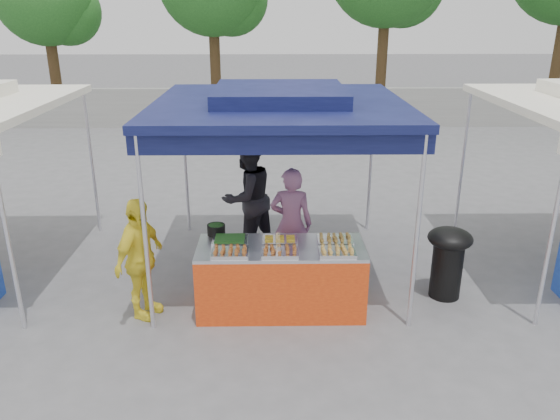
{
  "coord_description": "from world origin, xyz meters",
  "views": [
    {
      "loc": [
        -0.1,
        -6.03,
        3.51
      ],
      "look_at": [
        0.0,
        0.6,
        1.05
      ],
      "focal_mm": 35.0,
      "sensor_mm": 36.0,
      "label": 1
    }
  ],
  "objects_px": {
    "vendor_woman": "(291,224)",
    "helper_man": "(247,198)",
    "cooking_pot": "(216,230)",
    "customer_person": "(140,259)",
    "wok_burner": "(448,257)",
    "vendor_table": "(281,278)"
  },
  "relations": [
    {
      "from": "vendor_table",
      "to": "helper_man",
      "type": "xyz_separation_m",
      "value": [
        -0.47,
        1.66,
        0.47
      ]
    },
    {
      "from": "vendor_woman",
      "to": "helper_man",
      "type": "relative_size",
      "value": 0.88
    },
    {
      "from": "helper_man",
      "to": "wok_burner",
      "type": "bearing_deg",
      "value": 110.53
    },
    {
      "from": "helper_man",
      "to": "customer_person",
      "type": "distance_m",
      "value": 2.15
    },
    {
      "from": "wok_burner",
      "to": "vendor_woman",
      "type": "bearing_deg",
      "value": 148.17
    },
    {
      "from": "helper_man",
      "to": "cooking_pot",
      "type": "bearing_deg",
      "value": 33.81
    },
    {
      "from": "wok_burner",
      "to": "customer_person",
      "type": "height_order",
      "value": "customer_person"
    },
    {
      "from": "vendor_woman",
      "to": "customer_person",
      "type": "bearing_deg",
      "value": 35.81
    },
    {
      "from": "cooking_pot",
      "to": "helper_man",
      "type": "height_order",
      "value": "helper_man"
    },
    {
      "from": "vendor_table",
      "to": "cooking_pot",
      "type": "xyz_separation_m",
      "value": [
        -0.8,
        0.36,
        0.49
      ]
    },
    {
      "from": "cooking_pot",
      "to": "customer_person",
      "type": "xyz_separation_m",
      "value": [
        -0.86,
        -0.48,
        -0.17
      ]
    },
    {
      "from": "cooking_pot",
      "to": "wok_burner",
      "type": "relative_size",
      "value": 0.24
    },
    {
      "from": "vendor_woman",
      "to": "helper_man",
      "type": "xyz_separation_m",
      "value": [
        -0.62,
        0.79,
        0.11
      ]
    },
    {
      "from": "wok_burner",
      "to": "helper_man",
      "type": "height_order",
      "value": "helper_man"
    },
    {
      "from": "helper_man",
      "to": "customer_person",
      "type": "xyz_separation_m",
      "value": [
        -1.19,
        -1.78,
        -0.14
      ]
    },
    {
      "from": "customer_person",
      "to": "vendor_woman",
      "type": "bearing_deg",
      "value": -40.02
    },
    {
      "from": "wok_burner",
      "to": "helper_man",
      "type": "xyz_separation_m",
      "value": [
        -2.59,
        1.36,
        0.33
      ]
    },
    {
      "from": "cooking_pot",
      "to": "helper_man",
      "type": "bearing_deg",
      "value": 75.52
    },
    {
      "from": "cooking_pot",
      "to": "customer_person",
      "type": "bearing_deg",
      "value": -150.65
    },
    {
      "from": "helper_man",
      "to": "customer_person",
      "type": "relative_size",
      "value": 1.19
    },
    {
      "from": "vendor_table",
      "to": "customer_person",
      "type": "xyz_separation_m",
      "value": [
        -1.66,
        -0.12,
        0.32
      ]
    },
    {
      "from": "wok_burner",
      "to": "customer_person",
      "type": "relative_size",
      "value": 0.63
    }
  ]
}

